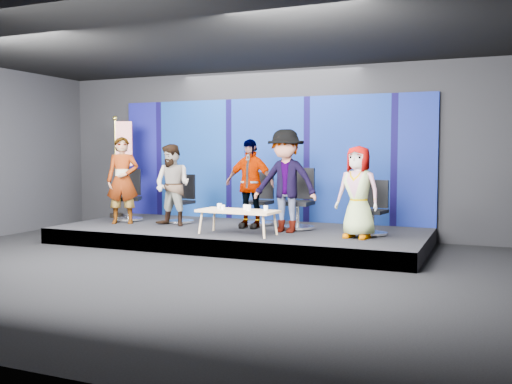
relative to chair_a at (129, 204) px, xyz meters
The scene contains 21 objects.
ground 3.83m from the chair_a, 45.14° to the right, with size 10.00×10.00×0.00m, color black.
room_walls 4.17m from the chair_a, 45.14° to the right, with size 10.02×8.02×3.51m.
riser 2.72m from the chair_a, ahead, with size 7.00×3.00×0.30m, color black.
backdrop 3.10m from the chair_a, 25.61° to the left, with size 7.00×0.08×2.60m, color #0E0651.
chair_a is the anchor object (origin of this frame).
panelist_a 0.73m from the chair_a, 67.72° to the right, with size 0.64×0.42×1.76m, color black.
chair_b 1.24m from the chair_a, ahead, with size 0.62×0.62×1.00m.
panelist_b 1.45m from the chair_a, 16.64° to the right, with size 0.78×0.61×1.61m, color black.
chair_c 2.87m from the chair_a, ahead, with size 0.61×0.61×1.05m.
panelist_c 2.88m from the chair_a, ahead, with size 1.00×0.42×1.70m, color black.
chair_d 3.76m from the chair_a, ahead, with size 0.67×0.67×1.15m.
panelist_d 3.73m from the chair_a, ahead, with size 1.21×0.69×1.87m, color black.
chair_e 5.22m from the chair_a, ahead, with size 0.63×0.63×0.96m.
panelist_e 5.09m from the chair_a, ahead, with size 0.76×0.50×1.56m, color black.
coffee_table 3.15m from the chair_a, 18.22° to the right, with size 1.46×0.70×0.44m.
mug_a 2.79m from the chair_a, 19.99° to the right, with size 0.08×0.08×0.10m, color silver.
mug_b 2.92m from the chair_a, 20.78° to the right, with size 0.07×0.07×0.08m, color silver.
mug_c 3.20m from the chair_a, 15.58° to the right, with size 0.07×0.07×0.09m, color silver.
mug_d 3.39m from the chair_a, 17.72° to the right, with size 0.09×0.09×0.10m, color silver.
mug_e 3.63m from the chair_a, 14.81° to the right, with size 0.08×0.08×0.09m, color silver.
flag_stand 1.05m from the chair_a, 139.76° to the left, with size 0.50×0.32×2.25m.
Camera 1 is at (4.49, -7.40, 1.76)m, focal length 40.00 mm.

